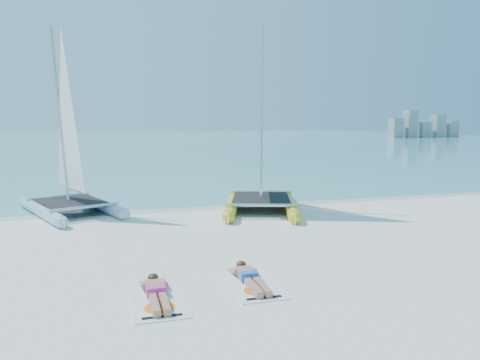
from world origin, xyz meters
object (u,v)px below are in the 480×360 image
at_px(catamaran_yellow, 261,147).
at_px(towel_a, 158,301).
at_px(sunbather_a, 156,292).
at_px(sunbather_b, 249,277).
at_px(towel_b, 252,285).
at_px(catamaran_blue, 68,156).

height_order(catamaran_yellow, towel_a, catamaran_yellow).
relative_size(sunbather_a, sunbather_b, 1.00).
height_order(towel_a, sunbather_b, sunbather_b).
distance_m(catamaran_yellow, towel_b, 8.94).
bearing_deg(catamaran_yellow, catamaran_blue, -168.93).
distance_m(sunbather_a, sunbather_b, 1.99).
relative_size(catamaran_yellow, towel_b, 3.98).
bearing_deg(catamaran_yellow, towel_b, -91.52).
distance_m(catamaran_yellow, sunbather_a, 9.84).
relative_size(catamaran_yellow, towel_a, 3.98).
bearing_deg(sunbather_b, catamaran_blue, 115.01).
distance_m(towel_a, sunbather_b, 2.03).
bearing_deg(sunbather_a, sunbather_b, 9.29).
xyz_separation_m(sunbather_a, towel_b, (1.96, 0.13, -0.11)).
xyz_separation_m(catamaran_blue, towel_a, (2.15, -9.34, -2.08)).
bearing_deg(catamaran_blue, sunbather_b, -86.77).
relative_size(catamaran_blue, sunbather_a, 4.06).
xyz_separation_m(catamaran_blue, catamaran_yellow, (7.04, -0.89, 0.23)).
xyz_separation_m(towel_a, towel_b, (1.96, 0.32, 0.00)).
height_order(towel_b, sunbather_b, sunbather_b).
relative_size(catamaran_blue, catamaran_yellow, 0.95).
relative_size(catamaran_yellow, sunbather_a, 4.26).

